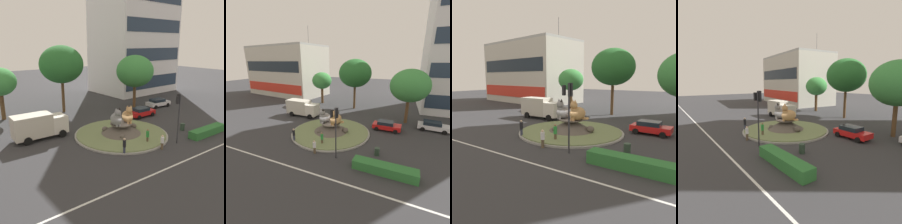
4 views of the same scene
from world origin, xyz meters
The scene contains 17 objects.
ground_plane centered at (0.00, 0.00, 0.00)m, with size 160.00×160.00×0.00m, color #333335.
lane_centreline centered at (0.00, -8.99, 0.00)m, with size 112.00×0.20×0.01m, color silver.
roundabout_island centered at (0.01, 0.01, 0.50)m, with size 11.34×11.34×1.52m.
cat_statue_grey centered at (-0.90, -0.23, 2.33)m, with size 1.85×2.27×2.22m.
cat_statue_calico centered at (0.85, -0.20, 2.34)m, with size 2.00×2.32×2.25m.
traffic_light_mast centered at (3.40, -5.61, 4.09)m, with size 0.71×0.57×5.62m.
office_tower centered at (20.25, 21.26, 17.06)m, with size 17.37×13.52×34.11m.
clipped_hedge_strip centered at (8.66, -6.16, 0.45)m, with size 5.96×1.20×0.90m, color #2D7033.
second_tree_near_tower centered at (-1.06, 13.73, 7.62)m, with size 6.84×6.84×10.55m.
third_tree_left centered at (9.84, 8.83, 6.30)m, with size 6.22×6.22×8.97m.
pedestrian_green_shirt centered at (0.71, -3.84, 0.91)m, with size 0.34×0.34×1.72m.
pedestrian_white_shirt centered at (0.88, -5.86, 0.84)m, with size 0.36×0.36×1.61m.
pedestrian_black_shirt centered at (-3.11, -4.46, 0.96)m, with size 0.33×0.33×1.79m.
sedan_on_far_lane centered at (13.76, 6.95, 0.76)m, with size 4.37×2.28×1.42m.
hatchback_near_shophouse centered at (7.34, 4.27, 0.76)m, with size 4.09×2.11×1.42m.
delivery_box_truck centered at (-8.43, 4.74, 1.63)m, with size 6.24×2.55×3.02m.
litter_bin centered at (7.44, -3.33, 0.45)m, with size 0.56×0.56×0.90m.
Camera 1 is at (-17.51, -21.99, 10.92)m, focal length 39.26 mm.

